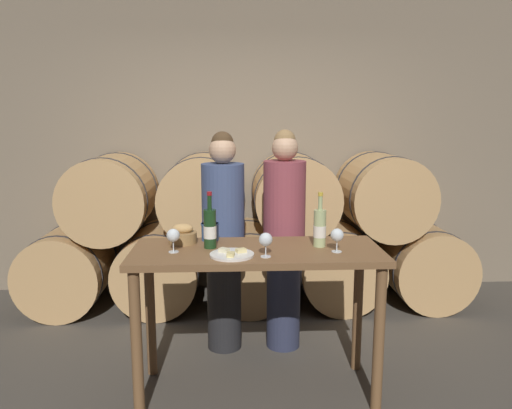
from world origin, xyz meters
The scene contains 14 objects.
ground_plane centered at (0.00, 0.00, 0.00)m, with size 10.00×10.00×0.00m, color #4C473F.
stone_wall_back centered at (0.00, 2.00, 1.60)m, with size 10.00×0.12×3.20m.
barrel_stack centered at (0.00, 1.46, 0.65)m, with size 3.94×0.83×1.38m.
tasting_table centered at (0.00, 0.00, 0.77)m, with size 1.50×0.60×0.92m.
person_left centered at (-0.21, 0.61, 0.82)m, with size 0.30×0.30×1.60m.
person_right centered at (0.23, 0.61, 0.83)m, with size 0.30×0.30×1.61m.
wine_bottle_red centered at (-0.28, 0.05, 1.04)m, with size 0.08×0.08×0.34m.
wine_bottle_white centered at (0.38, 0.05, 1.04)m, with size 0.08×0.08×0.33m.
blue_crock centered at (-0.29, 0.23, 0.98)m, with size 0.12×0.12×0.11m.
bread_basket centered at (-0.46, 0.16, 0.97)m, with size 0.18×0.18×0.12m.
cheese_plate centered at (-0.15, -0.14, 0.93)m, with size 0.25×0.25×0.04m.
wine_glass_far_left centered at (-0.49, -0.04, 1.02)m, with size 0.08×0.08×0.14m.
wine_glass_left centered at (0.04, -0.17, 1.02)m, with size 0.08×0.08×0.14m.
wine_glass_center centered at (0.46, -0.08, 1.02)m, with size 0.08×0.08×0.14m.
Camera 1 is at (-0.15, -2.89, 1.72)m, focal length 35.00 mm.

